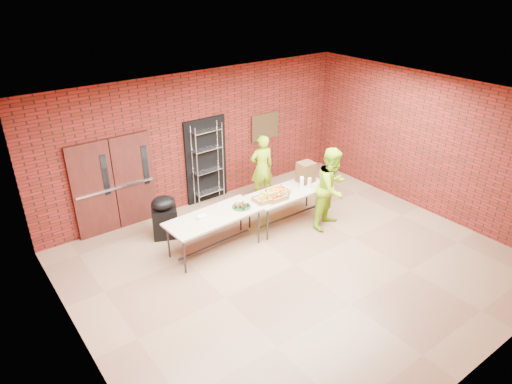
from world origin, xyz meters
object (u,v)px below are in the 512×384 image
table_right (289,193)px  volunteer_woman (262,167)px  table_left (214,219)px  covered_grill (164,217)px  volunteer_man (332,188)px  coffee_dispenser (306,172)px  wire_rack (208,164)px

table_right → volunteer_woman: 1.36m
table_left → covered_grill: size_ratio=2.11×
table_left → covered_grill: 1.27m
covered_grill → table_left: bearing=-40.0°
covered_grill → volunteer_man: 3.67m
coffee_dispenser → volunteer_man: bearing=-86.2°
table_left → volunteer_man: size_ratio=1.09×
covered_grill → wire_rack: bearing=49.9°
wire_rack → volunteer_woman: (1.16, -0.61, -0.18)m
wire_rack → coffee_dispenser: wire_rack is taller
table_left → volunteer_woman: (2.21, 1.31, 0.09)m
wire_rack → volunteer_man: bearing=-60.9°
table_left → volunteer_man: volunteer_man is taller
wire_rack → table_right: (0.91, -1.94, -0.28)m
table_left → table_right: bearing=-3.7°
table_right → volunteer_woman: size_ratio=1.17×
volunteer_man → coffee_dispenser: bearing=78.8°
table_left → volunteer_man: (2.62, -0.67, 0.18)m
table_right → covered_grill: covered_grill is taller
table_right → volunteer_woman: volunteer_woman is taller
table_left → volunteer_woman: 2.57m
table_right → covered_grill: size_ratio=2.03×
coffee_dispenser → table_left: bearing=-177.2°
volunteer_man → volunteer_woman: bearing=86.6°
volunteer_woman → table_right: bearing=91.4°
volunteer_woman → volunteer_man: (0.41, -1.98, 0.09)m
volunteer_man → covered_grill: bearing=135.9°
wire_rack → volunteer_woman: size_ratio=1.21×
wire_rack → volunteer_man: 3.03m
covered_grill → volunteer_man: size_ratio=0.52×
coffee_dispenser → wire_rack: bearing=130.2°
coffee_dispenser → covered_grill: coffee_dispenser is taller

